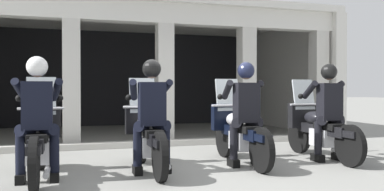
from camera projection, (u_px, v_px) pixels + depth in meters
The scene contains 11 objects.
ground_plane at pixel (154, 141), 9.06m from camera, with size 80.00×80.00×0.00m, color gray.
station_building at pixel (143, 59), 11.22m from camera, with size 8.90×5.25×3.19m.
kerb_strip at pixel (170, 143), 8.28m from camera, with size 8.40×0.24×0.12m, color #B7B5AD.
motorcycle_far_left at pixel (39, 140), 5.30m from camera, with size 0.62×2.04×1.35m.
police_officer_far_left at pixel (37, 108), 5.02m from camera, with size 0.63×0.61×1.58m.
motorcycle_center_left at pixel (148, 135), 5.83m from camera, with size 0.62×2.04×1.35m.
police_officer_center_left at pixel (152, 106), 5.55m from camera, with size 0.63×0.61×1.58m.
motorcycle_center_right at pixel (238, 131), 6.37m from camera, with size 0.62×2.04×1.35m.
police_officer_center_right at pixel (245, 105), 6.09m from camera, with size 0.63×0.61×1.58m.
motorcycle_far_right at pixel (318, 129), 6.80m from camera, with size 0.62×2.04×1.35m.
police_officer_far_right at pixel (328, 104), 6.52m from camera, with size 0.63×0.61×1.58m.
Camera 1 is at (-1.83, -5.90, 1.17)m, focal length 37.48 mm.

